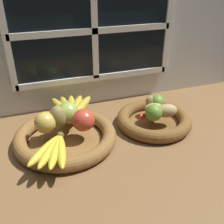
{
  "coord_description": "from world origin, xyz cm",
  "views": [
    {
      "loc": [
        -27.86,
        -70.73,
        52.18
      ],
      "look_at": [
        -1.61,
        3.14,
        8.62
      ],
      "focal_mm": 41.8,
      "sensor_mm": 36.0,
      "label": 1
    }
  ],
  "objects_px": {
    "fruit_bowl_left": "(66,137)",
    "lime_near": "(154,113)",
    "apple_golden_left": "(45,123)",
    "banana_bunch_front": "(53,150)",
    "potato_back": "(154,102)",
    "apple_red_right": "(83,120)",
    "lime_far": "(157,102)",
    "chili_pepper": "(155,115)",
    "pear_brown": "(58,117)",
    "potato_large": "(155,109)",
    "potato_small": "(166,111)",
    "apple_green_back": "(68,113)",
    "banana_bunch_back": "(71,108)",
    "fruit_bowl_right": "(154,120)"
  },
  "relations": [
    {
      "from": "pear_brown",
      "to": "banana_bunch_back",
      "type": "relative_size",
      "value": 0.41
    },
    {
      "from": "fruit_bowl_right",
      "to": "apple_golden_left",
      "type": "distance_m",
      "value": 0.4
    },
    {
      "from": "banana_bunch_front",
      "to": "potato_large",
      "type": "xyz_separation_m",
      "value": [
        0.39,
        0.11,
        0.01
      ]
    },
    {
      "from": "banana_bunch_back",
      "to": "chili_pepper",
      "type": "height_order",
      "value": "banana_bunch_back"
    },
    {
      "from": "pear_brown",
      "to": "lime_near",
      "type": "height_order",
      "value": "pear_brown"
    },
    {
      "from": "banana_bunch_front",
      "to": "potato_back",
      "type": "xyz_separation_m",
      "value": [
        0.41,
        0.15,
        0.01
      ]
    },
    {
      "from": "apple_red_right",
      "to": "banana_bunch_back",
      "type": "xyz_separation_m",
      "value": [
        -0.01,
        0.14,
        -0.02
      ]
    },
    {
      "from": "lime_far",
      "to": "apple_green_back",
      "type": "bearing_deg",
      "value": 177.79
    },
    {
      "from": "fruit_bowl_right",
      "to": "banana_bunch_front",
      "type": "bearing_deg",
      "value": -163.75
    },
    {
      "from": "chili_pepper",
      "to": "potato_small",
      "type": "bearing_deg",
      "value": -2.27
    },
    {
      "from": "fruit_bowl_left",
      "to": "lime_far",
      "type": "height_order",
      "value": "lime_far"
    },
    {
      "from": "banana_bunch_front",
      "to": "lime_far",
      "type": "xyz_separation_m",
      "value": [
        0.42,
        0.15,
        0.01
      ]
    },
    {
      "from": "apple_golden_left",
      "to": "chili_pepper",
      "type": "distance_m",
      "value": 0.38
    },
    {
      "from": "fruit_bowl_right",
      "to": "potato_large",
      "type": "relative_size",
      "value": 3.75
    },
    {
      "from": "apple_golden_left",
      "to": "lime_far",
      "type": "height_order",
      "value": "apple_golden_left"
    },
    {
      "from": "fruit_bowl_left",
      "to": "potato_back",
      "type": "xyz_separation_m",
      "value": [
        0.35,
        0.04,
        0.05
      ]
    },
    {
      "from": "lime_far",
      "to": "apple_red_right",
      "type": "bearing_deg",
      "value": -170.0
    },
    {
      "from": "apple_golden_left",
      "to": "lime_far",
      "type": "relative_size",
      "value": 1.27
    },
    {
      "from": "banana_bunch_front",
      "to": "apple_red_right",
      "type": "bearing_deg",
      "value": 40.03
    },
    {
      "from": "apple_green_back",
      "to": "lime_near",
      "type": "distance_m",
      "value": 0.3
    },
    {
      "from": "fruit_bowl_left",
      "to": "lime_near",
      "type": "distance_m",
      "value": 0.32
    },
    {
      "from": "potato_small",
      "to": "lime_far",
      "type": "height_order",
      "value": "lime_far"
    },
    {
      "from": "lime_near",
      "to": "lime_far",
      "type": "xyz_separation_m",
      "value": [
        0.05,
        0.07,
        -0.0
      ]
    },
    {
      "from": "apple_golden_left",
      "to": "lime_near",
      "type": "height_order",
      "value": "apple_golden_left"
    },
    {
      "from": "lime_far",
      "to": "chili_pepper",
      "type": "height_order",
      "value": "lime_far"
    },
    {
      "from": "fruit_bowl_right",
      "to": "potato_back",
      "type": "xyz_separation_m",
      "value": [
        0.02,
        0.04,
        0.05
      ]
    },
    {
      "from": "apple_red_right",
      "to": "banana_bunch_front",
      "type": "bearing_deg",
      "value": -139.97
    },
    {
      "from": "fruit_bowl_left",
      "to": "apple_green_back",
      "type": "height_order",
      "value": "apple_green_back"
    },
    {
      "from": "potato_back",
      "to": "potato_small",
      "type": "relative_size",
      "value": 0.87
    },
    {
      "from": "banana_bunch_front",
      "to": "chili_pepper",
      "type": "height_order",
      "value": "banana_bunch_front"
    },
    {
      "from": "chili_pepper",
      "to": "potato_large",
      "type": "bearing_deg",
      "value": 68.19
    },
    {
      "from": "apple_red_right",
      "to": "apple_golden_left",
      "type": "distance_m",
      "value": 0.12
    },
    {
      "from": "apple_red_right",
      "to": "pear_brown",
      "type": "xyz_separation_m",
      "value": [
        -0.08,
        0.04,
        0.0
      ]
    },
    {
      "from": "banana_bunch_front",
      "to": "chili_pepper",
      "type": "xyz_separation_m",
      "value": [
        0.37,
        0.09,
        -0.0
      ]
    },
    {
      "from": "potato_small",
      "to": "lime_near",
      "type": "bearing_deg",
      "value": -173.33
    },
    {
      "from": "fruit_bowl_left",
      "to": "potato_back",
      "type": "relative_size",
      "value": 5.02
    },
    {
      "from": "potato_large",
      "to": "lime_far",
      "type": "xyz_separation_m",
      "value": [
        0.03,
        0.04,
        0.01
      ]
    },
    {
      "from": "lime_near",
      "to": "fruit_bowl_right",
      "type": "bearing_deg",
      "value": 56.31
    },
    {
      "from": "apple_green_back",
      "to": "pear_brown",
      "type": "bearing_deg",
      "value": -146.47
    },
    {
      "from": "potato_back",
      "to": "apple_green_back",
      "type": "bearing_deg",
      "value": 178.59
    },
    {
      "from": "apple_red_right",
      "to": "apple_golden_left",
      "type": "bearing_deg",
      "value": 165.93
    },
    {
      "from": "fruit_bowl_left",
      "to": "pear_brown",
      "type": "height_order",
      "value": "pear_brown"
    },
    {
      "from": "apple_red_right",
      "to": "lime_far",
      "type": "xyz_separation_m",
      "value": [
        0.3,
        0.05,
        -0.01
      ]
    },
    {
      "from": "banana_bunch_front",
      "to": "potato_back",
      "type": "bearing_deg",
      "value": 20.83
    },
    {
      "from": "potato_back",
      "to": "pear_brown",
      "type": "bearing_deg",
      "value": -177.32
    },
    {
      "from": "apple_green_back",
      "to": "banana_bunch_front",
      "type": "relative_size",
      "value": 0.44
    },
    {
      "from": "fruit_bowl_right",
      "to": "apple_green_back",
      "type": "distance_m",
      "value": 0.32
    },
    {
      "from": "potato_small",
      "to": "fruit_bowl_right",
      "type": "bearing_deg",
      "value": 135.0
    },
    {
      "from": "apple_golden_left",
      "to": "fruit_bowl_right",
      "type": "bearing_deg",
      "value": -2.0
    },
    {
      "from": "pear_brown",
      "to": "potato_large",
      "type": "relative_size",
      "value": 1.11
    }
  ]
}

